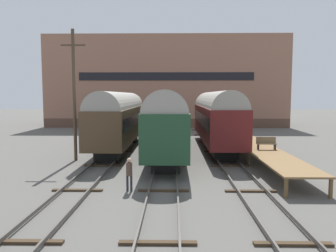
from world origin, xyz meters
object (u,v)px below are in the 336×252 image
at_px(person_worker, 129,171).
at_px(utility_pole, 74,94).
at_px(train_car_maroon, 216,116).
at_px(train_car_green, 168,118).
at_px(train_car_brown, 119,117).
at_px(bench, 266,143).

xyz_separation_m(person_worker, utility_pole, (-5.18, 8.03, 4.02)).
bearing_deg(train_car_maroon, utility_pole, -152.07).
bearing_deg(train_car_maroon, train_car_green, -145.42).
bearing_deg(train_car_brown, bench, -28.67).
height_order(train_car_brown, bench, train_car_brown).
relative_size(train_car_green, bench, 13.42).
relative_size(train_car_brown, utility_pole, 1.60).
bearing_deg(utility_pole, train_car_maroon, 27.93).
bearing_deg(train_car_maroon, bench, -69.28).
xyz_separation_m(bench, utility_pole, (-14.09, 1.12, 3.52)).
height_order(train_car_maroon, bench, train_car_maroon).
bearing_deg(bench, train_car_green, 150.22).
height_order(train_car_maroon, utility_pole, utility_pole).
relative_size(bench, person_worker, 0.81).
relative_size(bench, utility_pole, 0.14).
relative_size(person_worker, utility_pole, 0.18).
bearing_deg(train_car_green, utility_pole, -156.82).
bearing_deg(person_worker, bench, 37.77).
height_order(train_car_green, person_worker, train_car_green).
xyz_separation_m(train_car_brown, bench, (11.60, -6.34, -1.43)).
bearing_deg(train_car_green, train_car_maroon, 34.58).
relative_size(train_car_green, train_car_maroon, 1.14).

